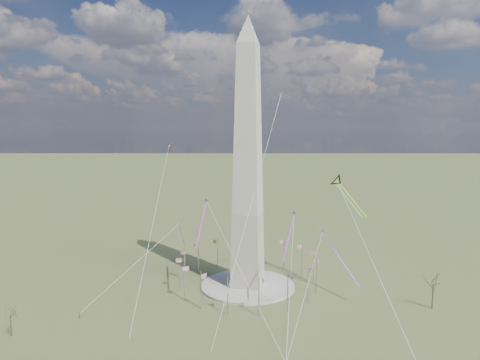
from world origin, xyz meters
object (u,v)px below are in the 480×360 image
(tree_near, at_px, (433,282))
(washington_monument, at_px, (248,162))
(person_west, at_px, (80,315))
(kite_delta_black, at_px, (339,183))

(tree_near, bearing_deg, washington_monument, 177.41)
(washington_monument, height_order, person_west, washington_monument)
(washington_monument, xyz_separation_m, tree_near, (65.20, -2.95, -38.75))
(washington_monument, relative_size, tree_near, 7.75)
(tree_near, distance_m, person_west, 117.04)
(person_west, bearing_deg, kite_delta_black, -104.74)
(tree_near, xyz_separation_m, person_west, (-110.43, -37.87, -8.35))
(person_west, relative_size, kite_delta_black, 0.11)
(washington_monument, relative_size, kite_delta_black, 6.67)
(washington_monument, height_order, kite_delta_black, washington_monument)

